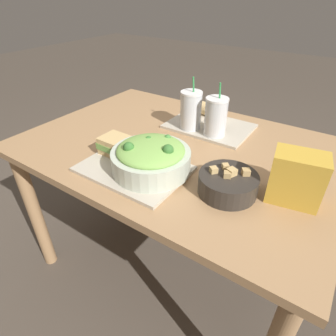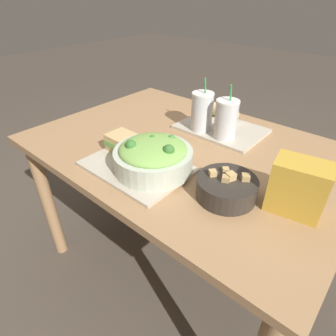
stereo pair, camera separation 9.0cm
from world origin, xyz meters
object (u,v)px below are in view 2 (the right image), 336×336
object	(u,v)px
sandwich_near	(125,144)
chip_bag	(298,187)
salad_bowl	(153,156)
baguette_far	(223,112)
drink_cup_dark	(202,113)
soup_bowl	(227,187)
drink_cup_red	(226,120)
baguette_near	(150,145)

from	to	relation	value
sandwich_near	chip_bag	world-z (taller)	chip_bag
salad_bowl	baguette_far	xyz separation A→B (m)	(-0.05, 0.53, -0.02)
drink_cup_dark	baguette_far	bearing A→B (deg)	87.71
sandwich_near	drink_cup_dark	world-z (taller)	drink_cup_dark
soup_bowl	drink_cup_red	xyz separation A→B (m)	(-0.20, 0.32, 0.05)
salad_bowl	drink_cup_red	bearing A→B (deg)	81.14
baguette_near	baguette_far	world-z (taller)	same
soup_bowl	drink_cup_red	distance (m)	0.38
sandwich_near	chip_bag	xyz separation A→B (m)	(0.60, 0.10, 0.03)
soup_bowl	sandwich_near	xyz separation A→B (m)	(-0.42, -0.03, 0.01)
sandwich_near	drink_cup_red	distance (m)	0.41
baguette_near	drink_cup_dark	distance (m)	0.30
baguette_far	soup_bowl	bearing A→B (deg)	-140.10
baguette_near	drink_cup_red	world-z (taller)	drink_cup_red
soup_bowl	baguette_far	world-z (taller)	soup_bowl
sandwich_near	salad_bowl	bearing A→B (deg)	-5.85
salad_bowl	drink_cup_dark	xyz separation A→B (m)	(-0.06, 0.37, 0.02)
chip_bag	sandwich_near	bearing A→B (deg)	179.38
baguette_near	drink_cup_red	bearing A→B (deg)	-55.21
sandwich_near	baguette_far	bearing A→B (deg)	78.93
soup_bowl	chip_bag	world-z (taller)	chip_bag
salad_bowl	baguette_near	world-z (taller)	salad_bowl
baguette_near	salad_bowl	bearing A→B (deg)	-158.66
salad_bowl	drink_cup_dark	distance (m)	0.37
salad_bowl	baguette_far	size ratio (longest dim) A/B	1.76
salad_bowl	drink_cup_red	size ratio (longest dim) A/B	1.21
sandwich_near	drink_cup_dark	distance (m)	0.37
drink_cup_red	baguette_near	bearing A→B (deg)	-116.28
salad_bowl	sandwich_near	xyz separation A→B (m)	(-0.16, 0.02, -0.02)
baguette_far	chip_bag	distance (m)	0.64
salad_bowl	drink_cup_dark	size ratio (longest dim) A/B	1.19
drink_cup_red	salad_bowl	bearing A→B (deg)	-98.86
sandwich_near	drink_cup_red	xyz separation A→B (m)	(0.22, 0.35, 0.04)
baguette_far	drink_cup_red	xyz separation A→B (m)	(0.11, -0.17, 0.04)
chip_bag	soup_bowl	bearing A→B (deg)	-166.81
baguette_near	baguette_far	bearing A→B (deg)	-33.10
soup_bowl	drink_cup_red	world-z (taller)	drink_cup_red
drink_cup_dark	soup_bowl	bearing A→B (deg)	-44.89
baguette_near	chip_bag	size ratio (longest dim) A/B	1.12
drink_cup_red	chip_bag	bearing A→B (deg)	-32.86
sandwich_near	baguette_near	size ratio (longest dim) A/B	0.82
drink_cup_red	soup_bowl	bearing A→B (deg)	-57.57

